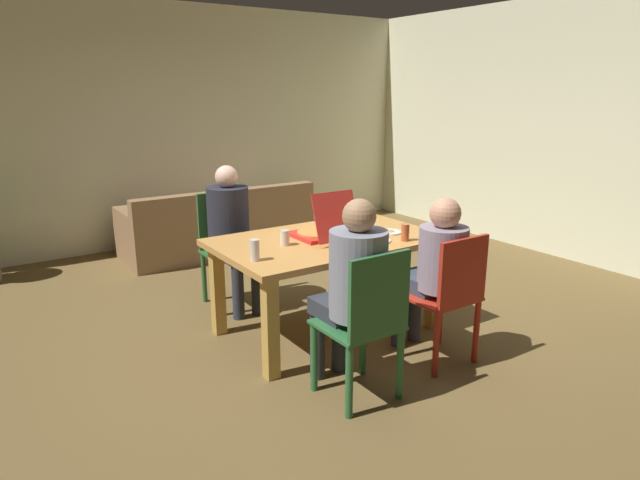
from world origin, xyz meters
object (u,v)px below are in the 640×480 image
drinking_glass_0 (364,222)px  drinking_glass_1 (405,232)px  person_1 (231,226)px  chair_2 (366,323)px  chair_0 (450,294)px  couch (219,229)px  pizza_box_0 (321,231)px  drinking_glass_2 (285,238)px  dining_table (327,251)px  plate_1 (352,223)px  person_2 (353,281)px  drinking_glass_3 (255,250)px  chair_1 (225,245)px  plate_2 (389,232)px  plate_0 (376,240)px  person_0 (435,264)px

drinking_glass_0 → drinking_glass_1: size_ratio=0.90×
person_1 → chair_2: 1.88m
chair_0 → couch: size_ratio=0.43×
pizza_box_0 → drinking_glass_2: (-0.34, -0.03, 0.01)m
dining_table → plate_1: (0.45, 0.27, 0.11)m
pizza_box_0 → couch: 2.58m
person_2 → drinking_glass_2: person_2 is taller
pizza_box_0 → chair_0: bearing=-67.3°
drinking_glass_2 → person_2: bearing=-91.7°
person_1 → person_2: size_ratio=0.99×
drinking_glass_3 → chair_2: bearing=-67.1°
chair_1 → drinking_glass_3: chair_1 is taller
plate_2 → plate_0: bearing=-150.6°
plate_1 → person_2: bearing=-127.0°
drinking_glass_0 → drinking_glass_1: drinking_glass_1 is taller
plate_2 → drinking_glass_3: drinking_glass_3 is taller
plate_2 → drinking_glass_1: drinking_glass_1 is taller
pizza_box_0 → drinking_glass_1: bearing=-41.8°
plate_2 → couch: plate_2 is taller
dining_table → plate_2: plate_2 is taller
chair_0 → person_0: 0.23m
pizza_box_0 → drinking_glass_0: 0.44m
person_2 → plate_0: 0.87m
pizza_box_0 → person_1: bearing=113.3°
plate_0 → drinking_glass_1: 0.23m
person_1 → drinking_glass_3: 1.14m
plate_2 → drinking_glass_0: (-0.09, 0.20, 0.05)m
dining_table → chair_0: chair_0 is taller
chair_2 → dining_table: bearing=68.1°
drinking_glass_0 → drinking_glass_2: 0.78m
drinking_glass_3 → couch: bearing=71.3°
plate_2 → drinking_glass_0: bearing=115.1°
person_1 → plate_2: 1.36m
chair_0 → drinking_glass_2: chair_0 is taller
plate_0 → person_2: bearing=-138.6°
chair_0 → person_1: (-0.77, 1.81, 0.22)m
chair_1 → chair_2: size_ratio=1.02×
chair_1 → person_2: 1.89m
person_2 → plate_2: (0.90, 0.71, 0.03)m
person_2 → plate_1: bearing=53.0°
drinking_glass_2 → plate_1: bearing=17.6°
couch → dining_table: bearing=-94.6°
person_2 → drinking_glass_0: 1.22m
drinking_glass_0 → drinking_glass_3: bearing=-166.9°
chair_0 → person_2: person_2 is taller
plate_1 → couch: size_ratio=0.10×
person_2 → drinking_glass_3: (-0.33, 0.64, 0.09)m
drinking_glass_0 → drinking_glass_1: bearing=-85.7°
plate_0 → drinking_glass_3: bearing=175.8°
plate_0 → drinking_glass_1: drinking_glass_1 is taller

